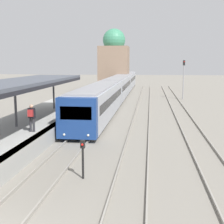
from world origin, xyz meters
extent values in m
cube|color=#4C515B|center=(-3.95, 11.80, 3.88)|extent=(4.00, 20.12, 0.20)
cube|color=black|center=(-1.99, 11.80, 3.66)|extent=(0.08, 20.12, 0.24)
cylinder|color=#47474C|center=(-3.95, 11.80, 2.41)|extent=(0.16, 0.16, 2.75)
cylinder|color=#47474C|center=(-3.95, 19.85, 2.41)|extent=(0.16, 0.16, 2.75)
cylinder|color=#2D2D33|center=(-2.44, 10.44, 1.46)|extent=(0.14, 0.14, 0.85)
cylinder|color=#2D2D33|center=(-2.24, 10.44, 1.46)|extent=(0.14, 0.14, 0.85)
cube|color=black|center=(-2.34, 10.44, 2.19)|extent=(0.40, 0.22, 0.60)
sphere|color=tan|center=(-2.34, 10.44, 2.59)|extent=(0.22, 0.22, 0.22)
cube|color=#B22828|center=(-2.34, 10.24, 2.21)|extent=(0.30, 0.18, 0.40)
cube|color=navy|center=(0.00, 12.21, 1.61)|extent=(2.63, 0.70, 2.68)
cube|color=black|center=(0.00, 11.88, 1.98)|extent=(2.05, 0.04, 0.86)
sphere|color=#EFEACC|center=(-0.79, 11.87, 0.57)|extent=(0.16, 0.16, 0.16)
sphere|color=#EFEACC|center=(0.79, 11.87, 0.57)|extent=(0.16, 0.16, 0.16)
cube|color=#A8ADB7|center=(0.00, 20.91, 1.61)|extent=(2.63, 16.70, 2.68)
cube|color=gray|center=(0.00, 20.91, 3.01)|extent=(2.31, 16.36, 0.12)
cube|color=black|center=(0.00, 20.91, 1.90)|extent=(2.65, 15.36, 0.70)
cylinder|color=black|center=(-1.12, 15.48, 0.35)|extent=(0.12, 0.70, 0.70)
cylinder|color=black|center=(1.12, 15.48, 0.35)|extent=(0.12, 0.70, 0.70)
cylinder|color=black|center=(-1.12, 26.34, 0.35)|extent=(0.12, 0.70, 0.70)
cylinder|color=black|center=(1.12, 26.34, 0.35)|extent=(0.12, 0.70, 0.70)
cube|color=#A8ADB7|center=(0.00, 37.96, 1.61)|extent=(2.63, 16.70, 2.68)
cube|color=gray|center=(0.00, 37.96, 3.01)|extent=(2.31, 16.36, 0.12)
cube|color=black|center=(0.00, 37.96, 1.90)|extent=(2.65, 15.36, 0.70)
cylinder|color=black|center=(-1.12, 32.53, 0.35)|extent=(0.12, 0.70, 0.70)
cylinder|color=black|center=(1.12, 32.53, 0.35)|extent=(0.12, 0.70, 0.70)
cylinder|color=black|center=(-1.12, 43.38, 0.35)|extent=(0.12, 0.70, 0.70)
cylinder|color=black|center=(1.12, 43.38, 0.35)|extent=(0.12, 0.70, 0.70)
cube|color=#A8ADB7|center=(0.00, 55.00, 1.61)|extent=(2.63, 16.70, 2.68)
cube|color=gray|center=(0.00, 55.00, 3.01)|extent=(2.31, 16.36, 0.12)
cube|color=black|center=(0.00, 55.00, 1.90)|extent=(2.65, 15.36, 0.70)
cylinder|color=black|center=(-1.12, 49.58, 0.35)|extent=(0.12, 0.70, 0.70)
cylinder|color=black|center=(1.12, 49.58, 0.35)|extent=(0.12, 0.70, 0.70)
cylinder|color=black|center=(-1.12, 60.43, 0.35)|extent=(0.12, 0.70, 0.70)
cylinder|color=black|center=(1.12, 60.43, 0.35)|extent=(0.12, 0.70, 0.70)
cylinder|color=black|center=(1.74, 5.94, 0.71)|extent=(0.10, 0.10, 1.42)
cube|color=black|center=(1.74, 5.94, 1.60)|extent=(0.20, 0.14, 0.36)
sphere|color=red|center=(1.74, 5.85, 1.60)|extent=(0.11, 0.11, 0.11)
cylinder|color=gray|center=(9.24, 37.26, 2.72)|extent=(0.14, 0.14, 5.43)
cube|color=black|center=(9.24, 37.26, 5.08)|extent=(0.28, 0.20, 0.70)
sphere|color=red|center=(9.24, 37.14, 5.22)|extent=(0.14, 0.14, 0.14)
cube|color=#89705B|center=(-2.06, 50.56, 4.00)|extent=(5.34, 5.34, 8.00)
sphere|color=#3D8966|center=(-2.06, 50.56, 9.13)|extent=(4.11, 4.11, 4.11)
camera|label=1|loc=(4.67, -7.20, 5.20)|focal=50.00mm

